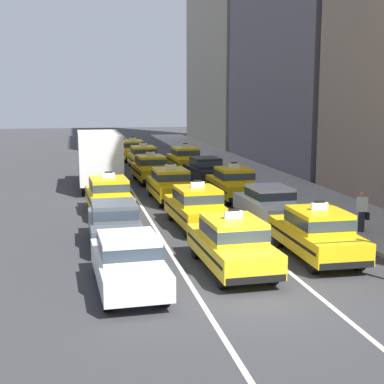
{
  "coord_description": "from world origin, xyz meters",
  "views": [
    {
      "loc": [
        -4.73,
        -13.75,
        5.37
      ],
      "look_at": [
        0.1,
        9.27,
        1.3
      ],
      "focal_mm": 52.88,
      "sensor_mm": 36.0,
      "label": 1
    }
  ],
  "objects_px": {
    "sedan_right_second": "(269,203)",
    "taxi_right_third": "(233,183)",
    "taxi_left_third": "(109,195)",
    "taxi_center_fifth": "(143,157)",
    "taxi_center_sixth": "(133,150)",
    "taxi_left_fifth": "(99,159)",
    "taxi_right_nearest": "(317,233)",
    "taxi_center_nearest": "(232,243)",
    "sedan_right_fourth": "(205,169)",
    "sedan_left_second": "(114,222)",
    "box_truck_left_fourth": "(99,158)",
    "sedan_left_nearest": "(129,261)",
    "taxi_right_fifth": "(185,158)",
    "pedestrian_near_crosswalk": "(362,212)",
    "taxi_center_second": "(197,206)",
    "taxi_center_third": "(170,184)",
    "taxi_center_fourth": "(150,168)"
  },
  "relations": [
    {
      "from": "sedan_right_second",
      "to": "taxi_right_third",
      "type": "height_order",
      "value": "taxi_right_third"
    },
    {
      "from": "taxi_left_third",
      "to": "taxi_center_fifth",
      "type": "distance_m",
      "value": 15.85
    },
    {
      "from": "taxi_left_third",
      "to": "taxi_center_sixth",
      "type": "height_order",
      "value": "same"
    },
    {
      "from": "taxi_left_fifth",
      "to": "taxi_right_nearest",
      "type": "distance_m",
      "value": 24.01
    },
    {
      "from": "taxi_center_nearest",
      "to": "sedan_right_fourth",
      "type": "relative_size",
      "value": 1.05
    },
    {
      "from": "taxi_left_fifth",
      "to": "sedan_left_second",
      "type": "bearing_deg",
      "value": -91.13
    },
    {
      "from": "box_truck_left_fourth",
      "to": "sedan_right_second",
      "type": "distance_m",
      "value": 12.52
    },
    {
      "from": "sedan_left_nearest",
      "to": "box_truck_left_fourth",
      "type": "distance_m",
      "value": 17.8
    },
    {
      "from": "box_truck_left_fourth",
      "to": "sedan_left_nearest",
      "type": "bearing_deg",
      "value": -90.07
    },
    {
      "from": "box_truck_left_fourth",
      "to": "taxi_left_fifth",
      "type": "relative_size",
      "value": 1.52
    },
    {
      "from": "taxi_right_fifth",
      "to": "pedestrian_near_crosswalk",
      "type": "relative_size",
      "value": 2.96
    },
    {
      "from": "sedan_left_nearest",
      "to": "sedan_right_fourth",
      "type": "bearing_deg",
      "value": 70.59
    },
    {
      "from": "sedan_left_nearest",
      "to": "box_truck_left_fourth",
      "type": "height_order",
      "value": "box_truck_left_fourth"
    },
    {
      "from": "taxi_center_nearest",
      "to": "sedan_right_second",
      "type": "distance_m",
      "value": 6.9
    },
    {
      "from": "sedan_left_second",
      "to": "taxi_center_sixth",
      "type": "distance_m",
      "value": 26.53
    },
    {
      "from": "pedestrian_near_crosswalk",
      "to": "taxi_left_fifth",
      "type": "bearing_deg",
      "value": 113.56
    },
    {
      "from": "taxi_left_fifth",
      "to": "box_truck_left_fourth",
      "type": "bearing_deg",
      "value": -92.69
    },
    {
      "from": "sedan_left_second",
      "to": "sedan_right_second",
      "type": "bearing_deg",
      "value": 18.69
    },
    {
      "from": "box_truck_left_fourth",
      "to": "sedan_right_second",
      "type": "relative_size",
      "value": 1.6
    },
    {
      "from": "taxi_center_second",
      "to": "taxi_center_fifth",
      "type": "xyz_separation_m",
      "value": [
        0.11,
        18.87,
        0.0
      ]
    },
    {
      "from": "taxi_center_sixth",
      "to": "taxi_right_fifth",
      "type": "height_order",
      "value": "same"
    },
    {
      "from": "sedan_left_nearest",
      "to": "sedan_right_second",
      "type": "distance_m",
      "value": 9.76
    },
    {
      "from": "box_truck_left_fourth",
      "to": "sedan_right_fourth",
      "type": "xyz_separation_m",
      "value": [
        6.44,
        0.56,
        -0.93
      ]
    },
    {
      "from": "sedan_right_second",
      "to": "sedan_left_nearest",
      "type": "bearing_deg",
      "value": -132.69
    },
    {
      "from": "box_truck_left_fourth",
      "to": "taxi_center_third",
      "type": "bearing_deg",
      "value": -55.58
    },
    {
      "from": "sedan_left_second",
      "to": "taxi_left_fifth",
      "type": "height_order",
      "value": "taxi_left_fifth"
    },
    {
      "from": "taxi_right_fifth",
      "to": "pedestrian_near_crosswalk",
      "type": "bearing_deg",
      "value": -81.37
    },
    {
      "from": "taxi_center_nearest",
      "to": "taxi_right_fifth",
      "type": "relative_size",
      "value": 1.0
    },
    {
      "from": "taxi_center_second",
      "to": "taxi_left_fifth",
      "type": "bearing_deg",
      "value": 99.69
    },
    {
      "from": "taxi_center_sixth",
      "to": "taxi_right_nearest",
      "type": "relative_size",
      "value": 1.01
    },
    {
      "from": "taxi_left_fifth",
      "to": "taxi_center_fifth",
      "type": "relative_size",
      "value": 1.0
    },
    {
      "from": "sedan_right_fourth",
      "to": "taxi_right_fifth",
      "type": "relative_size",
      "value": 0.95
    },
    {
      "from": "taxi_center_second",
      "to": "sedan_right_second",
      "type": "bearing_deg",
      "value": 3.6
    },
    {
      "from": "taxi_center_second",
      "to": "taxi_right_nearest",
      "type": "distance_m",
      "value": 5.92
    },
    {
      "from": "taxi_center_fifth",
      "to": "pedestrian_near_crosswalk",
      "type": "distance_m",
      "value": 22.25
    },
    {
      "from": "taxi_right_fifth",
      "to": "pedestrian_near_crosswalk",
      "type": "distance_m",
      "value": 20.12
    },
    {
      "from": "box_truck_left_fourth",
      "to": "taxi_center_third",
      "type": "relative_size",
      "value": 1.52
    },
    {
      "from": "taxi_left_fifth",
      "to": "sedan_right_second",
      "type": "height_order",
      "value": "taxi_left_fifth"
    },
    {
      "from": "sedan_left_second",
      "to": "pedestrian_near_crosswalk",
      "type": "relative_size",
      "value": 2.76
    },
    {
      "from": "taxi_left_third",
      "to": "taxi_center_nearest",
      "type": "bearing_deg",
      "value": -71.03
    },
    {
      "from": "taxi_center_nearest",
      "to": "taxi_center_fourth",
      "type": "distance_m",
      "value": 18.25
    },
    {
      "from": "sedan_right_second",
      "to": "taxi_right_fifth",
      "type": "xyz_separation_m",
      "value": [
        -0.25,
        17.09,
        0.03
      ]
    },
    {
      "from": "taxi_center_fourth",
      "to": "sedan_right_second",
      "type": "height_order",
      "value": "taxi_center_fourth"
    },
    {
      "from": "taxi_center_third",
      "to": "taxi_right_third",
      "type": "relative_size",
      "value": 1.01
    },
    {
      "from": "taxi_center_nearest",
      "to": "taxi_center_fifth",
      "type": "xyz_separation_m",
      "value": [
        0.27,
        24.72,
        0.0
      ]
    },
    {
      "from": "sedan_left_nearest",
      "to": "taxi_left_fifth",
      "type": "bearing_deg",
      "value": 89.17
    },
    {
      "from": "taxi_right_third",
      "to": "taxi_right_fifth",
      "type": "distance_m",
      "value": 11.65
    },
    {
      "from": "sedan_left_second",
      "to": "pedestrian_near_crosswalk",
      "type": "distance_m",
      "value": 9.43
    },
    {
      "from": "taxi_center_fifth",
      "to": "sedan_right_second",
      "type": "relative_size",
      "value": 1.05
    },
    {
      "from": "sedan_left_second",
      "to": "taxi_center_sixth",
      "type": "relative_size",
      "value": 0.93
    }
  ]
}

